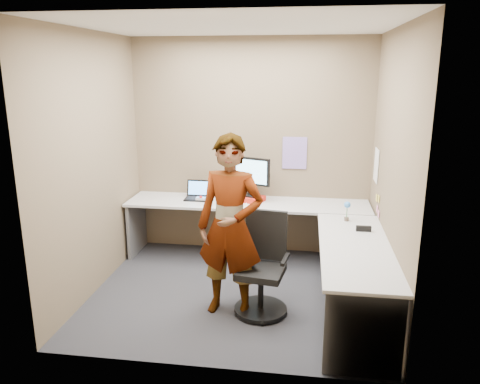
% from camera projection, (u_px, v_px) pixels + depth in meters
% --- Properties ---
extents(ground, '(3.00, 3.00, 0.00)m').
position_uv_depth(ground, '(236.00, 293.00, 4.99)').
color(ground, '#242429').
rests_on(ground, ground).
extents(wall_back, '(3.00, 0.00, 3.00)m').
position_uv_depth(wall_back, '(251.00, 148.00, 5.89)').
color(wall_back, brown).
rests_on(wall_back, ground).
extents(wall_right, '(0.00, 2.70, 2.70)m').
position_uv_depth(wall_right, '(391.00, 174.00, 4.44)').
color(wall_right, brown).
rests_on(wall_right, ground).
extents(wall_left, '(0.00, 2.70, 2.70)m').
position_uv_depth(wall_left, '(93.00, 165.00, 4.85)').
color(wall_left, brown).
rests_on(wall_left, ground).
extents(ceiling, '(3.00, 3.00, 0.00)m').
position_uv_depth(ceiling, '(235.00, 26.00, 4.30)').
color(ceiling, white).
rests_on(ceiling, wall_back).
extents(desk, '(2.98, 2.58, 0.73)m').
position_uv_depth(desk, '(280.00, 231.00, 5.15)').
color(desk, '#B3B3B3').
rests_on(desk, ground).
extents(paper_ream, '(0.38, 0.33, 0.06)m').
position_uv_depth(paper_ream, '(250.00, 199.00, 5.77)').
color(paper_ream, red).
rests_on(paper_ream, desk).
extents(monitor, '(0.49, 0.24, 0.48)m').
position_uv_depth(monitor, '(251.00, 173.00, 5.71)').
color(monitor, black).
rests_on(monitor, paper_ream).
extents(laptop, '(0.31, 0.26, 0.22)m').
position_uv_depth(laptop, '(198.00, 194.00, 5.89)').
color(laptop, black).
rests_on(laptop, desk).
extents(trackball_mouse, '(0.12, 0.08, 0.07)m').
position_uv_depth(trackball_mouse, '(201.00, 199.00, 5.78)').
color(trackball_mouse, '#B7B7BC').
rests_on(trackball_mouse, desk).
extents(origami, '(0.10, 0.10, 0.06)m').
position_uv_depth(origami, '(246.00, 205.00, 5.51)').
color(origami, white).
rests_on(origami, desk).
extents(stapler, '(0.15, 0.04, 0.05)m').
position_uv_depth(stapler, '(364.00, 229.00, 4.71)').
color(stapler, black).
rests_on(stapler, desk).
extents(flower, '(0.07, 0.07, 0.22)m').
position_uv_depth(flower, '(347.00, 208.00, 5.00)').
color(flower, brown).
rests_on(flower, desk).
extents(calendar_purple, '(0.30, 0.01, 0.40)m').
position_uv_depth(calendar_purple, '(295.00, 153.00, 5.81)').
color(calendar_purple, '#846BB7').
rests_on(calendar_purple, wall_back).
extents(calendar_white, '(0.01, 0.28, 0.38)m').
position_uv_depth(calendar_white, '(376.00, 165.00, 5.32)').
color(calendar_white, white).
rests_on(calendar_white, wall_right).
extents(sticky_note_a, '(0.01, 0.07, 0.07)m').
position_uv_depth(sticky_note_a, '(379.00, 199.00, 5.07)').
color(sticky_note_a, '#F2E059').
rests_on(sticky_note_a, wall_right).
extents(sticky_note_b, '(0.01, 0.07, 0.07)m').
position_uv_depth(sticky_note_b, '(377.00, 209.00, 5.15)').
color(sticky_note_b, pink).
rests_on(sticky_note_b, wall_right).
extents(sticky_note_c, '(0.01, 0.07, 0.07)m').
position_uv_depth(sticky_note_c, '(379.00, 214.00, 5.04)').
color(sticky_note_c, pink).
rests_on(sticky_note_c, wall_right).
extents(sticky_note_d, '(0.01, 0.07, 0.07)m').
position_uv_depth(sticky_note_d, '(377.00, 198.00, 5.22)').
color(sticky_note_d, '#F2E059').
rests_on(sticky_note_d, wall_right).
extents(office_chair, '(0.53, 0.52, 0.97)m').
position_uv_depth(office_chair, '(262.00, 273.00, 4.54)').
color(office_chair, black).
rests_on(office_chair, ground).
extents(person, '(0.70, 0.52, 1.75)m').
position_uv_depth(person, '(230.00, 227.00, 4.39)').
color(person, '#999399').
rests_on(person, ground).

